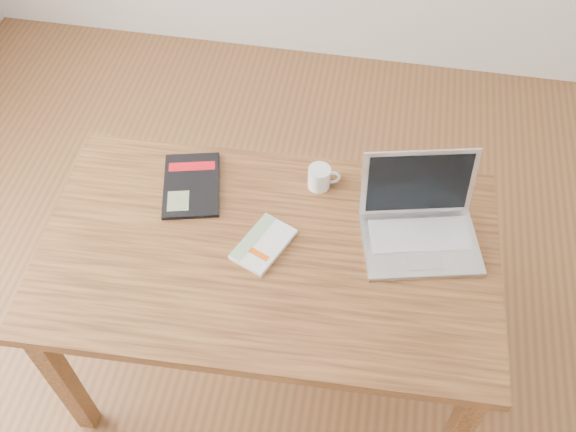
% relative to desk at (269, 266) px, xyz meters
% --- Properties ---
extents(room, '(4.04, 4.04, 2.70)m').
position_rel_desk_xyz_m(room, '(-0.10, -0.10, 0.69)').
color(room, brown).
rests_on(room, ground).
extents(desk, '(1.41, 0.85, 0.75)m').
position_rel_desk_xyz_m(desk, '(0.00, 0.00, 0.00)').
color(desk, brown).
rests_on(desk, ground).
extents(white_guidebook, '(0.19, 0.23, 0.02)m').
position_rel_desk_xyz_m(white_guidebook, '(-0.02, 0.01, 0.10)').
color(white_guidebook, silver).
rests_on(white_guidebook, desk).
extents(black_guidebook, '(0.24, 0.30, 0.01)m').
position_rel_desk_xyz_m(black_guidebook, '(-0.29, 0.20, 0.10)').
color(black_guidebook, black).
rests_on(black_guidebook, desk).
extents(laptop, '(0.40, 0.36, 0.24)m').
position_rel_desk_xyz_m(laptop, '(0.44, 0.15, 0.14)').
color(laptop, silver).
rests_on(laptop, desk).
extents(coffee_mug, '(0.11, 0.07, 0.08)m').
position_rel_desk_xyz_m(coffee_mug, '(0.11, 0.28, 0.13)').
color(coffee_mug, white).
rests_on(coffee_mug, desk).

